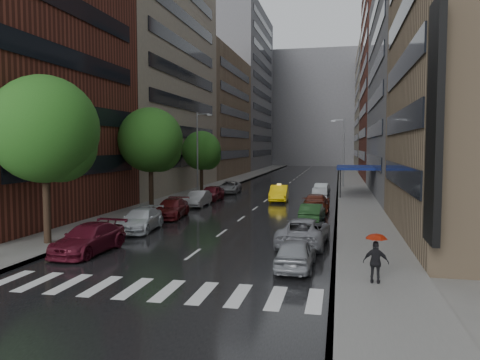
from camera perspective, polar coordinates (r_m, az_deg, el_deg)
name	(u,v)px	position (r m, az deg, el deg)	size (l,w,h in m)	color
ground	(165,275)	(20.75, -9.19, -11.41)	(220.00, 220.00, 0.00)	gray
road	(289,184)	(69.22, 5.96, -0.44)	(14.00, 140.00, 0.01)	black
sidewalk_left	(229,182)	(70.73, -1.31, -0.26)	(4.00, 140.00, 0.15)	gray
sidewalk_right	(351,184)	(68.85, 13.43, -0.50)	(4.00, 140.00, 0.15)	gray
crosswalk	(150,289)	(18.89, -10.86, -12.96)	(13.15, 2.80, 0.01)	silver
buildings_left	(207,84)	(81.22, -4.07, 11.55)	(8.00, 108.00, 38.00)	maroon
buildings_right	(392,84)	(76.30, 18.09, 11.12)	(8.05, 109.10, 36.00)	#937A5B
building_far	(314,109)	(137.20, 9.06, 8.50)	(40.00, 14.00, 32.00)	slate
tree_near	(44,130)	(27.94, -22.74, 5.70)	(5.91, 5.91, 9.42)	#382619
tree_mid	(151,140)	(40.91, -10.85, 4.81)	(5.55, 5.55, 8.84)	#382619
tree_far	(201,151)	(55.10, -4.73, 3.59)	(4.59, 4.59, 7.32)	#382619
taxi	(279,193)	(47.10, 4.78, -1.62)	(1.71, 4.90, 1.61)	yellow
parked_cars_left	(184,204)	(39.39, -6.86, -2.88)	(2.54, 36.80, 1.55)	#591121
parked_cars_right	(313,211)	(35.28, 8.88, -3.72)	(2.91, 36.94, 1.54)	gray
ped_red_umbrella	(376,254)	(19.33, 16.26, -8.63)	(1.03, 0.82, 2.01)	black
street_lamp_left	(198,152)	(50.88, -5.13, 3.42)	(1.74, 0.22, 9.00)	gray
street_lamp_right	(343,151)	(63.62, 12.45, 3.49)	(1.74, 0.22, 9.00)	gray
awning	(355,168)	(53.69, 13.84, 1.48)	(4.00, 8.00, 3.12)	navy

